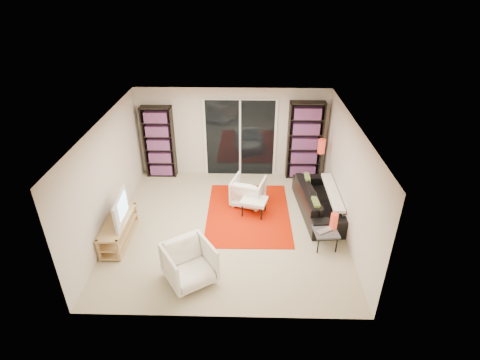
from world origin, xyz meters
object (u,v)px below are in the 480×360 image
sofa (319,201)px  armchair_back (248,191)px  bookshelf_left (159,142)px  ottoman (254,201)px  tv_stand (119,230)px  floor_lamp (321,152)px  side_table (326,233)px  bookshelf_right (305,141)px  armchair_front (189,264)px

sofa → armchair_back: size_ratio=2.88×
sofa → armchair_back: (-1.65, 0.35, 0.03)m
bookshelf_left → ottoman: 3.19m
sofa → ottoman: size_ratio=3.21×
tv_stand → floor_lamp: size_ratio=1.03×
armchair_back → floor_lamp: bearing=-137.8°
side_table → floor_lamp: floor_lamp is taller
bookshelf_left → side_table: bearing=-37.2°
bookshelf_right → armchair_front: (-2.51, -4.00, -0.67)m
bookshelf_right → sofa: bookshelf_right is taller
side_table → bookshelf_right: bearing=91.9°
sofa → armchair_front: (-2.69, -2.26, 0.07)m
tv_stand → side_table: size_ratio=2.66×
armchair_back → armchair_front: bearing=85.2°
ottoman → tv_stand: bearing=-159.8°
bookshelf_left → bookshelf_right: size_ratio=0.93×
sofa → floor_lamp: 1.39m
tv_stand → bookshelf_right: bearing=35.0°
side_table → floor_lamp: bearing=84.5°
bookshelf_right → ottoman: 2.39m
sofa → tv_stand: bearing=99.4°
armchair_back → ottoman: (0.14, -0.46, 0.01)m
bookshelf_left → tv_stand: bearing=-95.8°
bookshelf_left → sofa: bearing=-23.4°
bookshelf_right → armchair_back: 2.15m
side_table → bookshelf_left: bearing=142.8°
sofa → floor_lamp: floor_lamp is taller
bookshelf_right → ottoman: size_ratio=3.14×
tv_stand → sofa: 4.47m
tv_stand → side_table: bearing=-1.4°
side_table → armchair_front: bearing=-159.0°
ottoman → side_table: same height
bookshelf_right → floor_lamp: 0.65m
bookshelf_right → armchair_back: (-1.47, -1.40, -0.71)m
sofa → side_table: (-0.08, -1.26, 0.04)m
armchair_front → ottoman: (1.18, 2.14, -0.03)m
side_table → ottoman: bearing=141.4°
tv_stand → side_table: 4.25m
bookshelf_left → sofa: 4.44m
tv_stand → armchair_back: armchair_back is taller
tv_stand → floor_lamp: (4.48, 2.35, 0.74)m
tv_stand → armchair_front: armchair_front is taller
bookshelf_left → armchair_front: bearing=-71.5°
tv_stand → armchair_back: size_ratio=1.83×
bookshelf_right → floor_lamp: bookshelf_right is taller
armchair_back → ottoman: armchair_back is taller
bookshelf_right → armchair_back: bearing=-136.4°
ottoman → floor_lamp: (1.67, 1.31, 0.66)m
bookshelf_left → bookshelf_right: 3.85m
ottoman → bookshelf_left: bearing=143.5°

